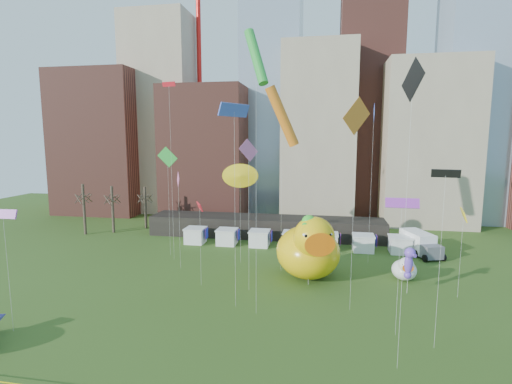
% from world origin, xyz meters
% --- Properties ---
extents(skyline, '(101.00, 23.00, 68.00)m').
position_xyz_m(skyline, '(2.25, 61.06, 21.44)').
color(skyline, brown).
rests_on(skyline, ground).
extents(pavilion, '(38.00, 6.00, 3.20)m').
position_xyz_m(pavilion, '(-4.00, 42.00, 1.60)').
color(pavilion, black).
rests_on(pavilion, ground).
extents(vendor_tents, '(33.24, 2.80, 2.40)m').
position_xyz_m(vendor_tents, '(1.02, 36.00, 1.11)').
color(vendor_tents, white).
rests_on(vendor_tents, ground).
extents(bare_trees, '(8.44, 6.44, 8.50)m').
position_xyz_m(bare_trees, '(-30.17, 40.54, 4.01)').
color(bare_trees, '#382B21').
rests_on(bare_trees, ground).
extents(big_duck, '(9.27, 10.79, 7.64)m').
position_xyz_m(big_duck, '(3.78, 23.70, 3.51)').
color(big_duck, yellow).
rests_on(big_duck, ground).
extents(small_duck, '(2.76, 3.73, 2.88)m').
position_xyz_m(small_duck, '(14.49, 25.07, 1.32)').
color(small_duck, white).
rests_on(small_duck, ground).
extents(seahorse_green, '(2.01, 2.27, 7.84)m').
position_xyz_m(seahorse_green, '(3.82, 21.71, 5.88)').
color(seahorse_green, silver).
rests_on(seahorse_green, ground).
extents(seahorse_purple, '(1.47, 1.63, 4.93)m').
position_xyz_m(seahorse_purple, '(14.03, 21.08, 3.55)').
color(seahorse_purple, silver).
rests_on(seahorse_purple, ground).
extents(box_truck, '(4.67, 7.49, 2.99)m').
position_xyz_m(box_truck, '(18.60, 36.01, 1.54)').
color(box_truck, white).
rests_on(box_truck, ground).
extents(kite_0, '(1.87, 0.69, 23.00)m').
position_xyz_m(kite_0, '(-14.18, 27.80, 22.22)').
color(kite_0, silver).
rests_on(kite_0, ground).
extents(kite_1, '(1.68, 1.65, 15.94)m').
position_xyz_m(kite_1, '(-2.30, 19.05, 14.44)').
color(kite_1, silver).
rests_on(kite_1, ground).
extents(kite_2, '(1.96, 0.71, 13.76)m').
position_xyz_m(kite_2, '(13.87, 10.42, 13.29)').
color(kite_2, silver).
rests_on(kite_2, ground).
extents(kite_3, '(2.66, 2.63, 25.20)m').
position_xyz_m(kite_3, '(-0.62, 13.91, 22.72)').
color(kite_3, silver).
rests_on(kite_3, ground).
extents(kite_4, '(3.09, 0.90, 12.80)m').
position_xyz_m(kite_4, '(-5.20, 28.21, 11.26)').
color(kite_4, silver).
rests_on(kite_4, ground).
extents(kite_5, '(0.21, 2.33, 20.26)m').
position_xyz_m(kite_5, '(11.16, 30.96, 18.54)').
color(kite_5, silver).
rests_on(kite_5, ground).
extents(kite_6, '(4.27, 2.80, 22.00)m').
position_xyz_m(kite_6, '(0.34, 25.75, 18.47)').
color(kite_6, silver).
rests_on(kite_6, ground).
extents(kite_7, '(2.54, 0.51, 11.35)m').
position_xyz_m(kite_7, '(11.30, 11.99, 10.89)').
color(kite_7, silver).
rests_on(kite_7, ground).
extents(kite_8, '(1.43, 2.36, 9.14)m').
position_xyz_m(kite_8, '(-7.76, 19.64, 8.71)').
color(kite_8, silver).
rests_on(kite_8, ground).
extents(kite_9, '(0.95, 1.68, 12.04)m').
position_xyz_m(kite_9, '(-11.99, 24.46, 10.81)').
color(kite_9, silver).
rests_on(kite_9, ground).
extents(kite_10, '(0.86, 2.63, 20.98)m').
position_xyz_m(kite_10, '(10.60, 7.17, 19.18)').
color(kite_10, silver).
rests_on(kite_10, ground).
extents(kite_11, '(2.79, 0.17, 14.89)m').
position_xyz_m(kite_11, '(-15.44, 29.58, 13.30)').
color(kite_11, silver).
rests_on(kite_11, ground).
extents(kite_12, '(1.20, 3.33, 9.07)m').
position_xyz_m(kite_12, '(18.82, 20.86, 8.54)').
color(kite_12, silver).
rests_on(kite_12, ground).
extents(kite_13, '(2.22, 3.62, 19.04)m').
position_xyz_m(kite_13, '(-2.80, 14.99, 18.39)').
color(kite_13, silver).
rests_on(kite_13, ground).
extents(kite_14, '(2.51, 2.29, 19.59)m').
position_xyz_m(kite_14, '(7.93, 16.11, 17.67)').
color(kite_14, silver).
rests_on(kite_14, ground).
extents(kite_15, '(2.45, 0.42, 10.34)m').
position_xyz_m(kite_15, '(-20.01, 7.10, 9.91)').
color(kite_15, silver).
rests_on(kite_15, ground).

